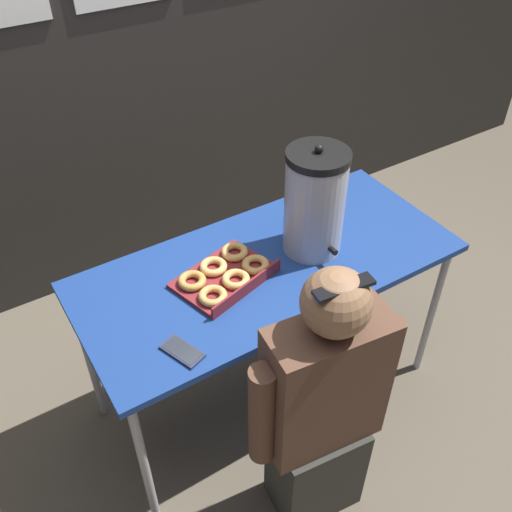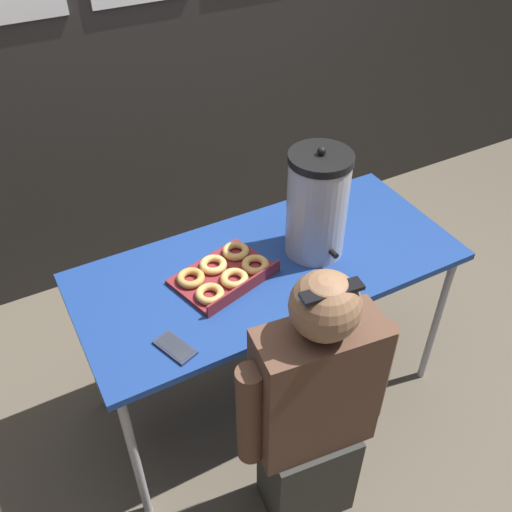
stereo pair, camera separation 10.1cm
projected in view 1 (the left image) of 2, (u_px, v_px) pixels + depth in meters
The scene contains 7 objects.
ground_plane at pixel (266, 388), 2.62m from camera, with size 12.00×12.00×0.00m, color brown.
back_wall at pixel (126, 31), 2.55m from camera, with size 6.00×0.11×2.53m.
folding_table at pixel (268, 274), 2.16m from camera, with size 1.44×0.65×0.76m.
donut_box at pixel (225, 275), 2.04m from camera, with size 0.40×0.32×0.05m.
coffee_urn at pixel (315, 202), 2.06m from camera, with size 0.23×0.26×0.44m.
cell_phone at pixel (182, 351), 1.79m from camera, with size 0.11×0.16×0.01m.
person_seated at pixel (322, 411), 1.87m from camera, with size 0.52×0.25×1.16m.
Camera 1 is at (-0.89, -1.33, 2.16)m, focal length 40.00 mm.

